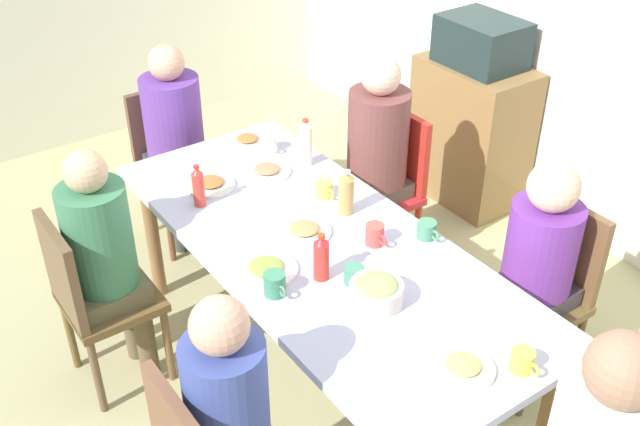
# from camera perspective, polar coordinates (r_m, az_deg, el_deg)

# --- Properties ---
(ground_plane) EXTENTS (7.13, 7.13, 0.00)m
(ground_plane) POSITION_cam_1_polar(r_m,az_deg,el_deg) (3.66, 0.00, -12.09)
(ground_plane) COLOR tan
(dining_table) EXTENTS (2.20, 0.92, 0.77)m
(dining_table) POSITION_cam_1_polar(r_m,az_deg,el_deg) (3.21, 0.00, -3.40)
(dining_table) COLOR silver
(dining_table) RESTS_ON ground_plane
(chair_0) EXTENTS (0.40, 0.40, 0.90)m
(chair_0) POSITION_cam_1_polar(r_m,az_deg,el_deg) (3.44, -17.01, -5.99)
(chair_0) COLOR brown
(chair_0) RESTS_ON ground_plane
(person_0) EXTENTS (0.30, 0.30, 1.20)m
(person_0) POSITION_cam_1_polar(r_m,az_deg,el_deg) (3.34, -16.12, -2.80)
(person_0) COLOR brown
(person_0) RESTS_ON ground_plane
(chair_1) EXTENTS (0.40, 0.40, 0.90)m
(chair_1) POSITION_cam_1_polar(r_m,az_deg,el_deg) (4.10, 5.13, 2.40)
(chair_1) COLOR red
(chair_1) RESTS_ON ground_plane
(person_1) EXTENTS (0.32, 0.32, 1.25)m
(person_1) POSITION_cam_1_polar(r_m,az_deg,el_deg) (3.93, 4.30, 5.02)
(person_1) COLOR brown
(person_1) RESTS_ON ground_plane
(chair_2) EXTENTS (0.40, 0.40, 0.90)m
(chair_2) POSITION_cam_1_polar(r_m,az_deg,el_deg) (3.49, 16.74, -5.28)
(chair_2) COLOR brown
(chair_2) RESTS_ON ground_plane
(person_2) EXTENTS (0.30, 0.30, 1.16)m
(person_2) POSITION_cam_1_polar(r_m,az_deg,el_deg) (3.32, 16.25, -3.27)
(person_2) COLOR #384843
(person_2) RESTS_ON ground_plane
(person_3) EXTENTS (0.30, 0.30, 1.19)m
(person_3) POSITION_cam_1_polar(r_m,az_deg,el_deg) (2.56, -6.75, -14.94)
(person_3) COLOR #3B3A3E
(person_3) RESTS_ON ground_plane
(chair_4) EXTENTS (0.40, 0.40, 0.90)m
(chair_4) POSITION_cam_1_polar(r_m,az_deg,el_deg) (4.41, -11.21, 4.20)
(chair_4) COLOR brown
(chair_4) RESTS_ON ground_plane
(person_4) EXTENTS (0.32, 0.32, 1.21)m
(person_4) POSITION_cam_1_polar(r_m,az_deg,el_deg) (4.24, -10.99, 6.30)
(person_4) COLOR #39493A
(person_4) RESTS_ON ground_plane
(plate_0) EXTENTS (0.23, 0.23, 0.04)m
(plate_0) POSITION_cam_1_polar(r_m,az_deg,el_deg) (3.65, -4.04, 3.21)
(plate_0) COLOR silver
(plate_0) RESTS_ON dining_table
(plate_1) EXTENTS (0.26, 0.26, 0.04)m
(plate_1) POSITION_cam_1_polar(r_m,az_deg,el_deg) (3.00, -4.14, -4.25)
(plate_1) COLOR silver
(plate_1) RESTS_ON dining_table
(plate_2) EXTENTS (0.22, 0.22, 0.04)m
(plate_2) POSITION_cam_1_polar(r_m,az_deg,el_deg) (2.63, 10.81, -11.44)
(plate_2) COLOR white
(plate_2) RESTS_ON dining_table
(plate_3) EXTENTS (0.23, 0.23, 0.04)m
(plate_3) POSITION_cam_1_polar(r_m,az_deg,el_deg) (3.58, -8.34, 2.19)
(plate_3) COLOR silver
(plate_3) RESTS_ON dining_table
(plate_4) EXTENTS (0.20, 0.20, 0.04)m
(plate_4) POSITION_cam_1_polar(r_m,az_deg,el_deg) (3.94, -5.54, 5.52)
(plate_4) COLOR white
(plate_4) RESTS_ON dining_table
(plate_5) EXTENTS (0.23, 0.23, 0.04)m
(plate_5) POSITION_cam_1_polar(r_m,az_deg,el_deg) (3.21, -1.21, -1.35)
(plate_5) COLOR silver
(plate_5) RESTS_ON dining_table
(bowl_0) EXTENTS (0.20, 0.20, 0.10)m
(bowl_0) POSITION_cam_1_polar(r_m,az_deg,el_deg) (2.83, 4.30, -5.97)
(bowl_0) COLOR beige
(bowl_0) RESTS_ON dining_table
(cup_0) EXTENTS (0.11, 0.08, 0.07)m
(cup_0) POSITION_cam_1_polar(r_m,az_deg,el_deg) (2.93, 2.64, -4.75)
(cup_0) COLOR #44866A
(cup_0) RESTS_ON dining_table
(cup_1) EXTENTS (0.12, 0.08, 0.08)m
(cup_1) POSITION_cam_1_polar(r_m,az_deg,el_deg) (3.21, 8.15, -1.28)
(cup_1) COLOR #488862
(cup_1) RESTS_ON dining_table
(cup_2) EXTENTS (0.12, 0.08, 0.08)m
(cup_2) POSITION_cam_1_polar(r_m,az_deg,el_deg) (3.84, -3.91, 5.27)
(cup_2) COLOR white
(cup_2) RESTS_ON dining_table
(cup_3) EXTENTS (0.12, 0.08, 0.08)m
(cup_3) POSITION_cam_1_polar(r_m,az_deg,el_deg) (2.66, 15.17, -10.83)
(cup_3) COLOR #E0CD47
(cup_3) RESTS_ON dining_table
(cup_4) EXTENTS (0.12, 0.09, 0.09)m
(cup_4) POSITION_cam_1_polar(r_m,az_deg,el_deg) (2.87, -3.45, -5.43)
(cup_4) COLOR #3D835F
(cup_4) RESTS_ON dining_table
(cup_5) EXTENTS (0.11, 0.08, 0.09)m
(cup_5) POSITION_cam_1_polar(r_m,az_deg,el_deg) (3.14, 4.21, -1.65)
(cup_5) COLOR #CC4F46
(cup_5) RESTS_ON dining_table
(cup_6) EXTENTS (0.12, 0.08, 0.07)m
(cup_6) POSITION_cam_1_polar(r_m,az_deg,el_deg) (3.45, 0.35, 1.81)
(cup_6) COLOR #DCD054
(cup_6) RESTS_ON dining_table
(bottle_0) EXTENTS (0.07, 0.07, 0.21)m
(bottle_0) POSITION_cam_1_polar(r_m,az_deg,el_deg) (3.31, 2.01, 1.52)
(bottle_0) COLOR tan
(bottle_0) RESTS_ON dining_table
(bottle_1) EXTENTS (0.05, 0.05, 0.21)m
(bottle_1) POSITION_cam_1_polar(r_m,az_deg,el_deg) (3.40, -9.25, 1.99)
(bottle_1) COLOR red
(bottle_1) RESTS_ON dining_table
(bottle_2) EXTENTS (0.06, 0.06, 0.21)m
(bottle_2) POSITION_cam_1_polar(r_m,az_deg,el_deg) (2.92, 0.10, -3.43)
(bottle_2) COLOR red
(bottle_2) RESTS_ON dining_table
(bottle_3) EXTENTS (0.06, 0.06, 0.25)m
(bottle_3) POSITION_cam_1_polar(r_m,az_deg,el_deg) (3.68, -1.09, 5.33)
(bottle_3) COLOR #EAE7C8
(bottle_3) RESTS_ON dining_table
(side_cabinet) EXTENTS (0.70, 0.44, 0.90)m
(side_cabinet) POSITION_cam_1_polar(r_m,az_deg,el_deg) (4.83, 11.37, 6.04)
(side_cabinet) COLOR olive
(side_cabinet) RESTS_ON ground_plane
(microwave) EXTENTS (0.48, 0.36, 0.28)m
(microwave) POSITION_cam_1_polar(r_m,az_deg,el_deg) (4.59, 12.19, 12.58)
(microwave) COLOR #1D2E2F
(microwave) RESTS_ON side_cabinet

